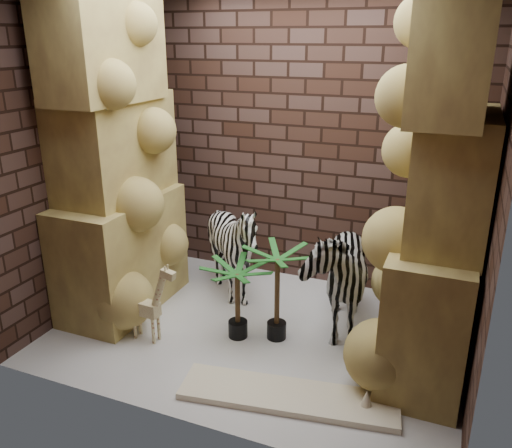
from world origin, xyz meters
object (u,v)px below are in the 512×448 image
at_px(palm_back, 238,301).
at_px(surfboard, 288,396).
at_px(zebra_left, 234,253).
at_px(palm_front, 277,294).
at_px(giraffe_toy, 144,299).
at_px(zebra_right, 334,263).

height_order(palm_back, surfboard, palm_back).
distance_m(zebra_left, palm_front, 0.85).
bearing_deg(zebra_left, surfboard, -52.11).
bearing_deg(palm_back, zebra_left, 116.95).
xyz_separation_m(zebra_left, palm_back, (0.33, -0.65, -0.14)).
bearing_deg(palm_front, giraffe_toy, -156.92).
height_order(zebra_left, palm_back, zebra_left).
distance_m(zebra_left, giraffe_toy, 1.07).
relative_size(palm_back, surfboard, 0.44).
distance_m(zebra_left, palm_back, 0.74).
xyz_separation_m(zebra_right, zebra_left, (-1.05, 0.19, -0.15)).
relative_size(zebra_right, surfboard, 0.80).
xyz_separation_m(zebra_right, surfboard, (-0.04, -1.10, -0.62)).
height_order(zebra_right, surfboard, zebra_right).
bearing_deg(palm_back, giraffe_toy, -154.91).
bearing_deg(palm_back, zebra_right, 32.39).
relative_size(zebra_right, palm_back, 1.82).
relative_size(zebra_left, palm_front, 1.26).
relative_size(palm_front, surfboard, 0.53).
height_order(giraffe_toy, palm_back, giraffe_toy).
height_order(palm_front, palm_back, palm_front).
height_order(giraffe_toy, surfboard, giraffe_toy).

